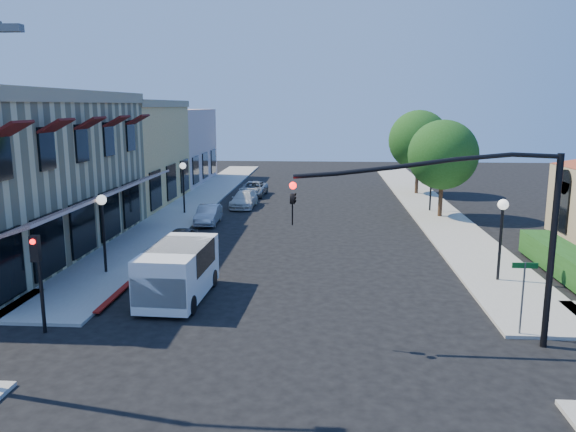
# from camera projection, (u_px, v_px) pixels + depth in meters

# --- Properties ---
(ground) EXTENTS (120.00, 120.00, 0.00)m
(ground) POSITION_uv_depth(u_px,v_px,m) (283.00, 360.00, 16.50)
(ground) COLOR black
(ground) RESTS_ON ground
(sidewalk_left) EXTENTS (3.50, 50.00, 0.12)m
(sidewalk_left) POSITION_uv_depth(u_px,v_px,m) (197.00, 201.00, 43.50)
(sidewalk_left) COLOR #99968B
(sidewalk_left) RESTS_ON ground
(sidewalk_right) EXTENTS (3.50, 50.00, 0.12)m
(sidewalk_right) POSITION_uv_depth(u_px,v_px,m) (426.00, 204.00, 42.34)
(sidewalk_right) COLOR #99968B
(sidewalk_right) RESTS_ON ground
(curb_red_strip) EXTENTS (0.25, 10.00, 0.06)m
(curb_red_strip) POSITION_uv_depth(u_px,v_px,m) (142.00, 275.00, 24.79)
(curb_red_strip) COLOR maroon
(curb_red_strip) RESTS_ON ground
(yellow_stucco_building) EXTENTS (10.00, 12.00, 7.60)m
(yellow_stucco_building) POSITION_uv_depth(u_px,v_px,m) (105.00, 154.00, 42.25)
(yellow_stucco_building) COLOR tan
(yellow_stucco_building) RESTS_ON ground
(pink_stucco_building) EXTENTS (10.00, 12.00, 7.00)m
(pink_stucco_building) POSITION_uv_depth(u_px,v_px,m) (153.00, 146.00, 54.05)
(pink_stucco_building) COLOR #D2A79F
(pink_stucco_building) RESTS_ON ground
(hedge) EXTENTS (1.40, 8.00, 1.10)m
(hedge) POSITION_uv_depth(u_px,v_px,m) (565.00, 277.00, 24.53)
(hedge) COLOR #1B4814
(hedge) RESTS_ON ground
(street_tree_a) EXTENTS (4.56, 4.56, 6.48)m
(street_tree_a) POSITION_uv_depth(u_px,v_px,m) (443.00, 155.00, 36.64)
(street_tree_a) COLOR #362515
(street_tree_a) RESTS_ON ground
(street_tree_b) EXTENTS (4.94, 4.94, 7.02)m
(street_tree_b) POSITION_uv_depth(u_px,v_px,m) (419.00, 140.00, 46.36)
(street_tree_b) COLOR #362515
(street_tree_b) RESTS_ON ground
(signal_mast_arm) EXTENTS (8.01, 0.39, 6.00)m
(signal_mast_arm) POSITION_uv_depth(u_px,v_px,m) (482.00, 217.00, 16.79)
(signal_mast_arm) COLOR black
(signal_mast_arm) RESTS_ON ground
(secondary_signal) EXTENTS (0.28, 0.42, 3.32)m
(secondary_signal) POSITION_uv_depth(u_px,v_px,m) (38.00, 266.00, 17.96)
(secondary_signal) COLOR black
(secondary_signal) RESTS_ON ground
(street_name_sign) EXTENTS (0.80, 0.06, 2.50)m
(street_name_sign) POSITION_uv_depth(u_px,v_px,m) (523.00, 287.00, 17.83)
(street_name_sign) COLOR #595B5E
(street_name_sign) RESTS_ON ground
(lamppost_left_near) EXTENTS (0.44, 0.44, 3.57)m
(lamppost_left_near) POSITION_uv_depth(u_px,v_px,m) (102.00, 214.00, 24.37)
(lamppost_left_near) COLOR black
(lamppost_left_near) RESTS_ON ground
(lamppost_left_far) EXTENTS (0.44, 0.44, 3.57)m
(lamppost_left_far) POSITION_uv_depth(u_px,v_px,m) (183.00, 175.00, 38.07)
(lamppost_left_far) COLOR black
(lamppost_left_far) RESTS_ON ground
(lamppost_right_near) EXTENTS (0.44, 0.44, 3.57)m
(lamppost_right_near) POSITION_uv_depth(u_px,v_px,m) (502.00, 219.00, 23.24)
(lamppost_right_near) COLOR black
(lamppost_right_near) RESTS_ON ground
(lamppost_right_far) EXTENTS (0.44, 0.44, 3.57)m
(lamppost_right_far) POSITION_uv_depth(u_px,v_px,m) (431.00, 173.00, 38.90)
(lamppost_right_far) COLOR black
(lamppost_right_far) RESTS_ON ground
(white_van) EXTENTS (2.26, 4.80, 2.09)m
(white_van) POSITION_uv_depth(u_px,v_px,m) (178.00, 269.00, 21.48)
(white_van) COLOR white
(white_van) RESTS_ON ground
(parked_car_a) EXTENTS (1.56, 3.54, 1.19)m
(parked_car_a) POSITION_uv_depth(u_px,v_px,m) (180.00, 241.00, 28.55)
(parked_car_a) COLOR black
(parked_car_a) RESTS_ON ground
(parked_car_b) EXTENTS (1.33, 3.61, 1.18)m
(parked_car_b) POSITION_uv_depth(u_px,v_px,m) (208.00, 215.00, 35.40)
(parked_car_b) COLOR #B1B3B7
(parked_car_b) RESTS_ON ground
(parked_car_c) EXTENTS (1.79, 4.11, 1.17)m
(parked_car_c) POSITION_uv_depth(u_px,v_px,m) (244.00, 199.00, 41.18)
(parked_car_c) COLOR silver
(parked_car_c) RESTS_ON ground
(parked_car_d) EXTENTS (2.18, 4.34, 1.18)m
(parked_car_d) POSITION_uv_depth(u_px,v_px,m) (253.00, 189.00, 46.36)
(parked_car_d) COLOR #949798
(parked_car_d) RESTS_ON ground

